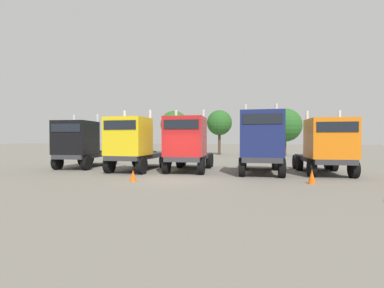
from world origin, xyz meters
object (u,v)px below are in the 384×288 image
(semi_truck_black, at_px, (80,144))
(semi_truck_red, at_px, (187,143))
(traffic_cone_near, at_px, (133,176))
(traffic_cone_mid, at_px, (312,177))
(semi_truck_navy, at_px, (261,142))
(semi_truck_yellow, at_px, (134,144))
(semi_truck_orange, at_px, (327,146))

(semi_truck_black, height_order, semi_truck_red, semi_truck_red)
(traffic_cone_near, height_order, traffic_cone_mid, traffic_cone_mid)
(semi_truck_navy, distance_m, traffic_cone_mid, 4.18)
(semi_truck_yellow, xyz_separation_m, semi_truck_red, (3.56, 0.47, 0.03))
(semi_truck_orange, height_order, traffic_cone_mid, semi_truck_orange)
(traffic_cone_near, bearing_deg, traffic_cone_mid, 7.79)
(semi_truck_yellow, relative_size, semi_truck_orange, 1.12)
(semi_truck_black, distance_m, semi_truck_red, 8.28)
(semi_truck_black, relative_size, traffic_cone_mid, 8.49)
(semi_truck_yellow, distance_m, traffic_cone_near, 4.65)
(semi_truck_black, distance_m, traffic_cone_near, 8.30)
(semi_truck_yellow, bearing_deg, semi_truck_orange, 94.40)
(semi_truck_orange, bearing_deg, semi_truck_black, -93.79)
(semi_truck_black, bearing_deg, traffic_cone_mid, 70.98)
(semi_truck_red, bearing_deg, semi_truck_orange, 90.01)
(semi_truck_red, height_order, semi_truck_navy, semi_truck_navy)
(semi_truck_red, bearing_deg, semi_truck_black, -95.72)
(semi_truck_yellow, height_order, semi_truck_orange, semi_truck_yellow)
(semi_truck_red, bearing_deg, semi_truck_navy, 84.81)
(semi_truck_orange, xyz_separation_m, traffic_cone_near, (-10.26, -4.84, -1.48))
(semi_truck_red, distance_m, traffic_cone_near, 5.05)
(traffic_cone_mid, bearing_deg, semi_truck_yellow, 165.17)
(semi_truck_navy, bearing_deg, semi_truck_red, -93.61)
(semi_truck_red, height_order, traffic_cone_mid, semi_truck_red)
(semi_truck_black, bearing_deg, semi_truck_red, 81.49)
(semi_truck_red, xyz_separation_m, traffic_cone_mid, (7.01, -3.27, -1.52))
(semi_truck_yellow, relative_size, semi_truck_red, 1.06)
(semi_truck_red, distance_m, traffic_cone_mid, 7.89)
(semi_truck_yellow, bearing_deg, semi_truck_red, 97.89)
(semi_truck_yellow, distance_m, semi_truck_navy, 8.24)
(semi_truck_yellow, height_order, semi_truck_navy, semi_truck_navy)
(semi_truck_red, xyz_separation_m, semi_truck_navy, (4.67, -0.22, 0.12))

